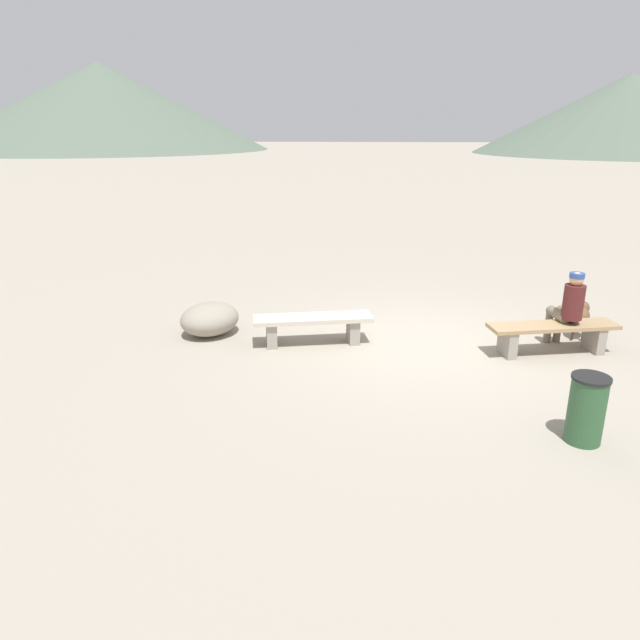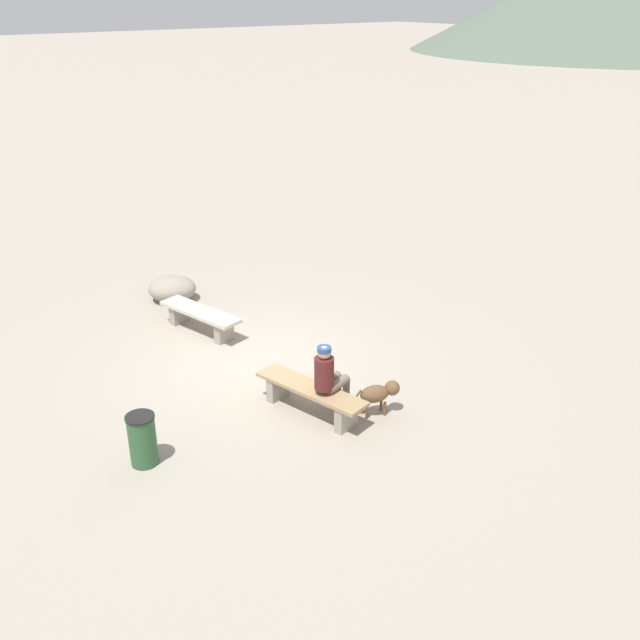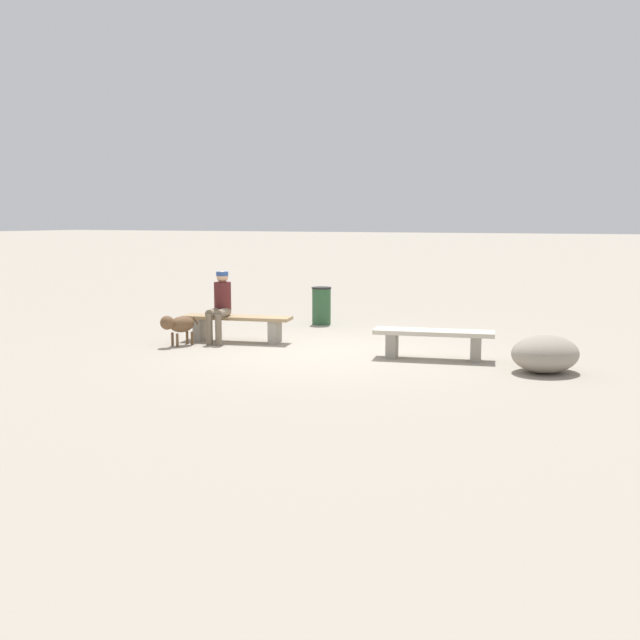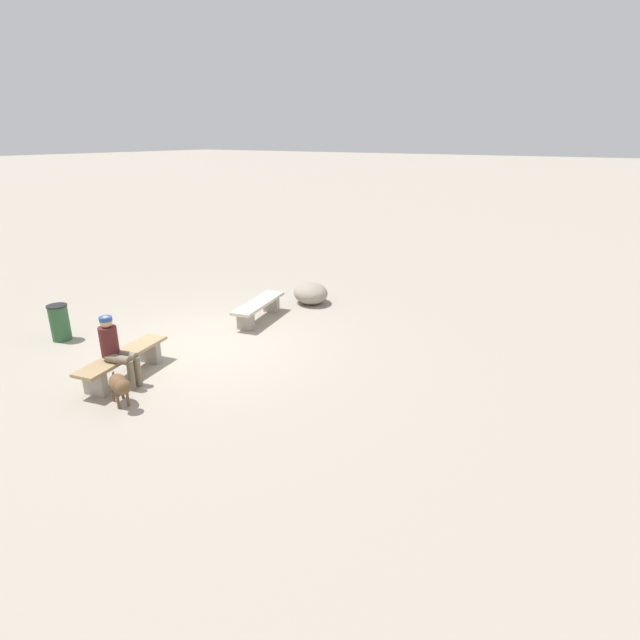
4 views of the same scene
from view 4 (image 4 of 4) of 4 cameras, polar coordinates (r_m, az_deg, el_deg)
The scene contains 7 objects.
ground at distance 10.46m, azimuth -12.37°, elevation -3.02°, with size 210.00×210.00×0.06m, color #9E9384.
bench_left at distance 11.60m, azimuth -6.89°, elevation 1.46°, with size 1.86×0.82×0.44m.
bench_right at distance 9.44m, azimuth -21.22°, elevation -4.31°, with size 1.95×0.82×0.45m.
seated_person at distance 9.05m, azimuth -22.04°, elevation -2.85°, with size 0.40×0.65×1.22m.
dog at distance 8.48m, azimuth -21.62°, elevation -6.77°, with size 0.42×0.69×0.53m.
trash_bin at distance 11.67m, azimuth -27.24°, elevation -0.25°, with size 0.40×0.40×0.75m.
boulder at distance 12.73m, azimuth -1.06°, elevation 3.05°, with size 0.98×0.84×0.52m, color gray.
Camera 4 is at (6.66, 6.98, 4.00)m, focal length 28.44 mm.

